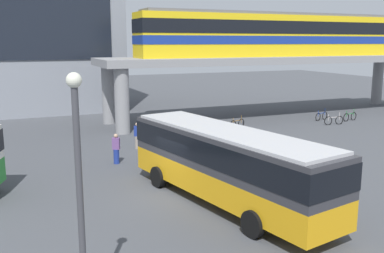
# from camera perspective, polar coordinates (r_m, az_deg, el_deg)

# --- Properties ---
(ground_plane) EXTENTS (120.00, 120.00, 0.00)m
(ground_plane) POSITION_cam_1_polar(r_m,az_deg,el_deg) (29.10, -10.05, -2.63)
(ground_plane) COLOR #47494F
(elevated_platform) EXTENTS (32.19, 6.04, 5.48)m
(elevated_platform) POSITION_cam_1_polar(r_m,az_deg,el_deg) (40.84, 10.83, 7.93)
(elevated_platform) COLOR gray
(elevated_platform) RESTS_ON ground_plane
(train) EXTENTS (25.81, 2.96, 3.84)m
(train) POSITION_cam_1_polar(r_m,az_deg,el_deg) (40.76, 10.89, 11.77)
(train) COLOR yellow
(train) RESTS_ON elevated_platform
(bus_main) EXTENTS (4.66, 11.32, 3.22)m
(bus_main) POSITION_cam_1_polar(r_m,az_deg,el_deg) (18.30, 4.43, -4.20)
(bus_main) COLOR orange
(bus_main) RESTS_ON ground_plane
(bicycle_silver) EXTENTS (1.78, 0.28, 1.04)m
(bicycle_silver) POSITION_cam_1_polar(r_m,az_deg,el_deg) (38.09, 18.02, 0.77)
(bicycle_silver) COLOR black
(bicycle_silver) RESTS_ON ground_plane
(bicycle_red) EXTENTS (1.76, 0.46, 1.04)m
(bicycle_red) POSITION_cam_1_polar(r_m,az_deg,el_deg) (30.19, 1.04, -1.26)
(bicycle_red) COLOR black
(bicycle_red) RESTS_ON ground_plane
(bicycle_brown) EXTENTS (1.67, 0.75, 1.04)m
(bicycle_brown) POSITION_cam_1_polar(r_m,az_deg,el_deg) (34.87, 5.92, 0.35)
(bicycle_brown) COLOR black
(bicycle_brown) RESTS_ON ground_plane
(bicycle_green) EXTENTS (1.77, 0.41, 1.04)m
(bicycle_green) POSITION_cam_1_polar(r_m,az_deg,el_deg) (40.43, 19.92, 1.22)
(bicycle_green) COLOR black
(bicycle_green) RESTS_ON ground_plane
(bicycle_blue) EXTENTS (1.72, 0.62, 1.04)m
(bicycle_blue) POSITION_cam_1_polar(r_m,az_deg,el_deg) (39.95, 16.54, 1.31)
(bicycle_blue) COLOR black
(bicycle_blue) RESTS_ON ground_plane
(bicycle_black) EXTENTS (1.75, 0.50, 1.04)m
(bicycle_black) POSITION_cam_1_polar(r_m,az_deg,el_deg) (32.15, 5.75, -0.56)
(bicycle_black) COLOR black
(bicycle_black) RESTS_ON ground_plane
(pedestrian_near_building) EXTENTS (0.48, 0.42, 1.72)m
(pedestrian_near_building) POSITION_cam_1_polar(r_m,az_deg,el_deg) (24.95, -9.86, -2.99)
(pedestrian_near_building) COLOR navy
(pedestrian_near_building) RESTS_ON ground_plane
(pedestrian_waiting_near_stop) EXTENTS (0.43, 0.32, 1.61)m
(pedestrian_waiting_near_stop) POSITION_cam_1_polar(r_m,az_deg,el_deg) (26.00, -4.21, -2.42)
(pedestrian_waiting_near_stop) COLOR #26262D
(pedestrian_waiting_near_stop) RESTS_ON ground_plane
(pedestrian_at_kerb) EXTENTS (0.47, 0.39, 1.70)m
(pedestrian_at_kerb) POSITION_cam_1_polar(r_m,az_deg,el_deg) (28.26, -7.15, -1.29)
(pedestrian_at_kerb) COLOR gray
(pedestrian_at_kerb) RESTS_ON ground_plane
(lamp_post) EXTENTS (0.36, 0.36, 6.12)m
(lamp_post) POSITION_cam_1_polar(r_m,az_deg,el_deg) (10.59, -14.54, -6.71)
(lamp_post) COLOR #3F3F44
(lamp_post) RESTS_ON ground_plane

